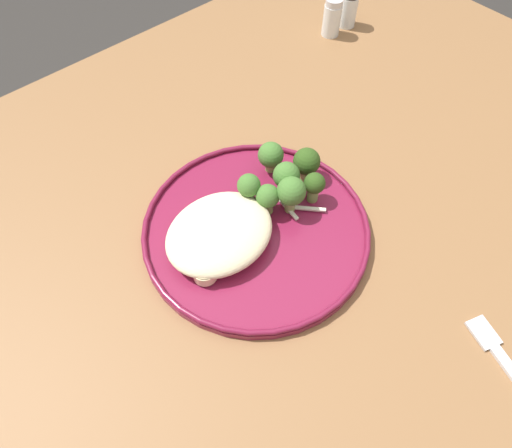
# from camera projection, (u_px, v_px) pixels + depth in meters

# --- Properties ---
(ground) EXTENTS (6.00, 6.00, 0.00)m
(ground) POSITION_uv_depth(u_px,v_px,m) (260.00, 403.00, 1.19)
(ground) COLOR #2D2B28
(wooden_dining_table) EXTENTS (1.40, 1.00, 0.74)m
(wooden_dining_table) POSITION_uv_depth(u_px,v_px,m) (263.00, 280.00, 0.65)
(wooden_dining_table) COLOR brown
(wooden_dining_table) RESTS_ON ground
(dinner_plate) EXTENTS (0.29, 0.29, 0.02)m
(dinner_plate) POSITION_uv_depth(u_px,v_px,m) (256.00, 229.00, 0.59)
(dinner_plate) COLOR maroon
(dinner_plate) RESTS_ON wooden_dining_table
(noodle_bed) EXTENTS (0.14, 0.12, 0.04)m
(noodle_bed) POSITION_uv_depth(u_px,v_px,m) (219.00, 233.00, 0.57)
(noodle_bed) COLOR beige
(noodle_bed) RESTS_ON dinner_plate
(seared_scallop_on_noodles) EXTENTS (0.03, 0.03, 0.01)m
(seared_scallop_on_noodles) POSITION_uv_depth(u_px,v_px,m) (197.00, 258.00, 0.55)
(seared_scallop_on_noodles) COLOR #DBB77A
(seared_scallop_on_noodles) RESTS_ON dinner_plate
(seared_scallop_left_edge) EXTENTS (0.03, 0.03, 0.02)m
(seared_scallop_left_edge) POSITION_uv_depth(u_px,v_px,m) (251.00, 207.00, 0.60)
(seared_scallop_left_edge) COLOR #DBB77A
(seared_scallop_left_edge) RESTS_ON dinner_plate
(seared_scallop_tiny_bay) EXTENTS (0.02, 0.02, 0.01)m
(seared_scallop_tiny_bay) POSITION_uv_depth(u_px,v_px,m) (179.00, 237.00, 0.57)
(seared_scallop_tiny_bay) COLOR beige
(seared_scallop_tiny_bay) RESTS_ON dinner_plate
(seared_scallop_right_edge) EXTENTS (0.03, 0.03, 0.02)m
(seared_scallop_right_edge) POSITION_uv_depth(u_px,v_px,m) (227.00, 245.00, 0.56)
(seared_scallop_right_edge) COLOR beige
(seared_scallop_right_edge) RESTS_ON dinner_plate
(seared_scallop_center_golden) EXTENTS (0.03, 0.03, 0.02)m
(seared_scallop_center_golden) POSITION_uv_depth(u_px,v_px,m) (205.00, 273.00, 0.54)
(seared_scallop_center_golden) COLOR beige
(seared_scallop_center_golden) RESTS_ON dinner_plate
(broccoli_floret_tall_stalk) EXTENTS (0.04, 0.04, 0.05)m
(broccoli_floret_tall_stalk) POSITION_uv_depth(u_px,v_px,m) (307.00, 162.00, 0.62)
(broccoli_floret_tall_stalk) COLOR #89A356
(broccoli_floret_tall_stalk) RESTS_ON dinner_plate
(broccoli_floret_rear_charred) EXTENTS (0.03, 0.03, 0.05)m
(broccoli_floret_rear_charred) POSITION_uv_depth(u_px,v_px,m) (314.00, 185.00, 0.60)
(broccoli_floret_rear_charred) COLOR #7A994C
(broccoli_floret_rear_charred) RESTS_ON dinner_plate
(broccoli_floret_right_tilted) EXTENTS (0.03, 0.03, 0.05)m
(broccoli_floret_right_tilted) POSITION_uv_depth(u_px,v_px,m) (268.00, 197.00, 0.59)
(broccoli_floret_right_tilted) COLOR #7A994C
(broccoli_floret_right_tilted) RESTS_ON dinner_plate
(broccoli_floret_front_edge) EXTENTS (0.04, 0.04, 0.06)m
(broccoli_floret_front_edge) POSITION_uv_depth(u_px,v_px,m) (286.00, 176.00, 0.60)
(broccoli_floret_front_edge) COLOR #7A994C
(broccoli_floret_front_edge) RESTS_ON dinner_plate
(broccoli_floret_center_pile) EXTENTS (0.04, 0.04, 0.06)m
(broccoli_floret_center_pile) POSITION_uv_depth(u_px,v_px,m) (291.00, 192.00, 0.58)
(broccoli_floret_center_pile) COLOR #89A356
(broccoli_floret_center_pile) RESTS_ON dinner_plate
(broccoli_floret_small_sprig) EXTENTS (0.04, 0.04, 0.05)m
(broccoli_floret_small_sprig) POSITION_uv_depth(u_px,v_px,m) (271.00, 156.00, 0.63)
(broccoli_floret_small_sprig) COLOR #89A356
(broccoli_floret_small_sprig) RESTS_ON dinner_plate
(broccoli_floret_beside_noodles) EXTENTS (0.03, 0.03, 0.05)m
(broccoli_floret_beside_noodles) POSITION_uv_depth(u_px,v_px,m) (249.00, 187.00, 0.59)
(broccoli_floret_beside_noodles) COLOR #7A994C
(broccoli_floret_beside_noodles) RESTS_ON dinner_plate
(onion_sliver_pale_crescent) EXTENTS (0.01, 0.05, 0.00)m
(onion_sliver_pale_crescent) POSITION_uv_depth(u_px,v_px,m) (285.00, 205.00, 0.61)
(onion_sliver_pale_crescent) COLOR silver
(onion_sliver_pale_crescent) RESTS_ON dinner_plate
(onion_sliver_long_sliver) EXTENTS (0.05, 0.01, 0.00)m
(onion_sliver_long_sliver) POSITION_uv_depth(u_px,v_px,m) (306.00, 186.00, 0.63)
(onion_sliver_long_sliver) COLOR silver
(onion_sliver_long_sliver) RESTS_ON dinner_plate
(onion_sliver_short_strip) EXTENTS (0.03, 0.03, 0.00)m
(onion_sliver_short_strip) POSITION_uv_depth(u_px,v_px,m) (312.00, 211.00, 0.60)
(onion_sliver_short_strip) COLOR silver
(onion_sliver_short_strip) RESTS_ON dinner_plate
(salt_shaker) EXTENTS (0.03, 0.03, 0.07)m
(salt_shaker) POSITION_uv_depth(u_px,v_px,m) (332.00, 17.00, 0.83)
(salt_shaker) COLOR white
(salt_shaker) RESTS_ON wooden_dining_table
(pepper_shaker) EXTENTS (0.03, 0.03, 0.07)m
(pepper_shaker) POSITION_uv_depth(u_px,v_px,m) (349.00, 8.00, 0.85)
(pepper_shaker) COLOR white
(pepper_shaker) RESTS_ON wooden_dining_table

